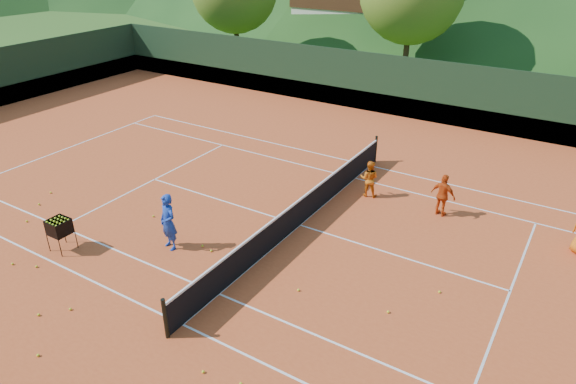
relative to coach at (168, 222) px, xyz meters
The scene contains 25 objects.
ground 4.16m from the coach, 50.54° to the left, with size 400.00×400.00×0.00m, color #294E18.
clay_court 4.16m from the coach, 50.54° to the left, with size 40.00×24.00×0.02m, color #BE471E.
coach is the anchor object (origin of this frame).
student_a 7.16m from the coach, 59.93° to the left, with size 0.64×0.50×1.32m, color orange.
student_b 8.75m from the coach, 44.89° to the left, with size 0.85×0.35×1.45m, color #CF4712.
tennis_ball_0 3.53m from the coach, 92.24° to the right, with size 0.07×0.07×0.07m, color yellow.
tennis_ball_1 4.10m from the coach, 98.81° to the right, with size 0.07×0.07×0.07m, color yellow.
tennis_ball_2 1.25m from the coach, 33.69° to the left, with size 0.07×0.07×0.07m, color yellow.
tennis_ball_4 4.46m from the coach, 136.29° to the right, with size 0.07×0.07×0.07m, color yellow.
tennis_ball_5 6.68m from the coach, ahead, with size 0.07×0.07×0.07m, color yellow.
tennis_ball_6 4.91m from the coach, 83.15° to the right, with size 0.07×0.07×0.07m, color yellow.
tennis_ball_7 4.36m from the coach, ahead, with size 0.07×0.07×0.07m, color yellow.
tennis_ball_8 3.80m from the coach, 132.03° to the right, with size 0.07×0.07×0.07m, color yellow.
tennis_ball_9 5.78m from the coach, behind, with size 0.07×0.07×0.07m, color yellow.
tennis_ball_10 6.20m from the coach, behind, with size 0.07×0.07×0.07m, color yellow.
tennis_ball_12 5.82m from the coach, 32.41° to the right, with size 0.07×0.07×0.07m, color yellow.
tennis_ball_13 2.21m from the coach, 149.71° to the left, with size 0.07×0.07×0.07m, color yellow.
tennis_ball_14 5.21m from the coach, 39.15° to the right, with size 0.07×0.07×0.07m, color yellow.
tennis_ball_15 5.25m from the coach, 164.75° to the right, with size 0.07×0.07×0.07m, color yellow.
tennis_ball_16 7.76m from the coach, 15.68° to the left, with size 0.07×0.07×0.07m, color yellow.
tennis_ball_17 1.50m from the coach, 20.92° to the left, with size 0.07×0.07×0.07m, color yellow.
court_lines 4.16m from the coach, 50.54° to the left, with size 23.83×11.03×0.00m.
tennis_net 4.08m from the coach, 50.54° to the left, with size 0.10×12.07×1.10m.
perimeter_fence 4.08m from the coach, 50.54° to the left, with size 40.40×24.24×3.00m.
ball_hopper 3.15m from the coach, 146.26° to the right, with size 0.57×0.57×1.00m.
Camera 1 is at (7.15, -12.20, 8.41)m, focal length 32.00 mm.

